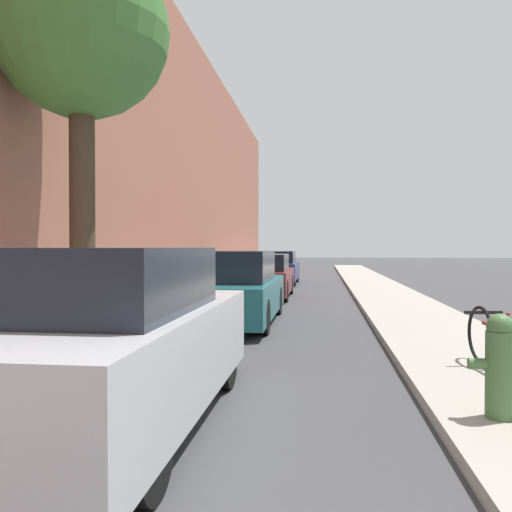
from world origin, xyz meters
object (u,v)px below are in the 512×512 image
at_px(parked_car_teal, 232,289).
at_px(parked_car_maroon, 261,277).
at_px(parked_car_navy, 274,268).
at_px(fire_hydrant, 500,364).
at_px(street_tree_near, 81,35).
at_px(parked_car_silver, 94,341).
at_px(bicycle, 500,341).

xyz_separation_m(parked_car_teal, parked_car_maroon, (-0.00, 5.20, -0.05)).
bearing_deg(parked_car_navy, fire_hydrant, -78.65).
bearing_deg(parked_car_maroon, street_tree_near, -104.36).
height_order(parked_car_silver, fire_hydrant, parked_car_silver).
distance_m(parked_car_silver, parked_car_navy, 16.95).
relative_size(parked_car_silver, street_tree_near, 0.66).
bearing_deg(street_tree_near, parked_car_navy, 82.39).
distance_m(street_tree_near, fire_hydrant, 7.46).
relative_size(parked_car_navy, fire_hydrant, 4.88).
relative_size(parked_car_maroon, street_tree_near, 0.65).
height_order(parked_car_maroon, fire_hydrant, parked_car_maroon).
bearing_deg(parked_car_maroon, bicycle, -68.52).
bearing_deg(street_tree_near, bicycle, -17.74).
distance_m(fire_hydrant, bicycle, 1.65).
distance_m(parked_car_teal, parked_car_maroon, 5.20).
bearing_deg(fire_hydrant, parked_car_navy, 101.35).
xyz_separation_m(parked_car_silver, fire_hydrant, (3.31, 0.25, -0.16)).
bearing_deg(parked_car_silver, parked_car_navy, 90.15).
bearing_deg(parked_car_maroon, parked_car_teal, -89.95).
bearing_deg(parked_car_navy, bicycle, -75.71).
bearing_deg(street_tree_near, fire_hydrant, -33.32).
bearing_deg(parked_car_teal, parked_car_silver, -91.16).
distance_m(parked_car_maroon, bicycle, 10.09).
distance_m(parked_car_teal, fire_hydrant, 6.58).
bearing_deg(street_tree_near, parked_car_silver, -63.29).
relative_size(fire_hydrant, bicycle, 0.51).
height_order(parked_car_maroon, parked_car_navy, parked_car_navy).
bearing_deg(bicycle, parked_car_teal, 124.08).
relative_size(parked_car_silver, bicycle, 2.43).
height_order(street_tree_near, fire_hydrant, street_tree_near).
relative_size(street_tree_near, bicycle, 3.68).
xyz_separation_m(parked_car_teal, fire_hydrant, (3.19, -5.76, -0.11)).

